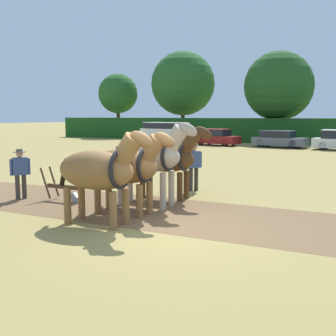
% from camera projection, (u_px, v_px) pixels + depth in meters
% --- Properties ---
extents(ground_plane, '(240.00, 240.00, 0.00)m').
position_uv_depth(ground_plane, '(171.00, 229.00, 9.86)').
color(ground_plane, '#998447').
extents(plowed_furrow_strip, '(20.95, 5.06, 0.01)m').
position_uv_depth(plowed_furrow_strip, '(51.00, 199.00, 13.32)').
color(plowed_furrow_strip, brown).
rests_on(plowed_furrow_strip, ground).
extents(tree_far_left, '(4.83, 4.83, 7.74)m').
position_uv_depth(tree_far_left, '(118.00, 94.00, 51.70)').
color(tree_far_left, '#4C3823').
rests_on(tree_far_left, ground).
extents(tree_left, '(7.30, 7.30, 9.94)m').
position_uv_depth(tree_left, '(183.00, 84.00, 48.24)').
color(tree_left, '#4C3823').
rests_on(tree_left, ground).
extents(tree_center_left, '(6.80, 6.80, 8.92)m').
position_uv_depth(tree_center_left, '(279.00, 86.00, 41.35)').
color(tree_center_left, '#423323').
rests_on(tree_center_left, ground).
extents(draft_horse_lead_left, '(2.74, 1.13, 2.38)m').
position_uv_depth(draft_horse_lead_left, '(100.00, 170.00, 10.10)').
color(draft_horse_lead_left, brown).
rests_on(draft_horse_lead_left, ground).
extents(draft_horse_lead_right, '(2.70, 1.09, 2.31)m').
position_uv_depth(draft_horse_lead_right, '(127.00, 166.00, 11.20)').
color(draft_horse_lead_right, brown).
rests_on(draft_horse_lead_right, ground).
extents(draft_horse_trail_left, '(2.88, 1.12, 2.53)m').
position_uv_depth(draft_horse_trail_left, '(149.00, 156.00, 12.27)').
color(draft_horse_trail_left, '#B2A38E').
rests_on(draft_horse_trail_left, ground).
extents(draft_horse_trail_right, '(2.78, 1.04, 2.40)m').
position_uv_depth(draft_horse_trail_right, '(168.00, 158.00, 13.37)').
color(draft_horse_trail_right, '#513319').
rests_on(draft_horse_trail_right, ground).
extents(plow, '(1.53, 0.48, 1.13)m').
position_uv_depth(plow, '(67.00, 191.00, 12.99)').
color(plow, '#4C331E').
rests_on(plow, ground).
extents(farmer_at_plow, '(0.40, 0.56, 1.60)m').
position_uv_depth(farmer_at_plow, '(20.00, 170.00, 13.30)').
color(farmer_at_plow, '#38332D').
rests_on(farmer_at_plow, ground).
extents(farmer_beside_team, '(0.43, 0.56, 1.68)m').
position_uv_depth(farmer_beside_team, '(194.00, 163.00, 14.76)').
color(farmer_beside_team, '#38332D').
rests_on(farmer_beside_team, ground).
extents(parked_van, '(5.16, 2.64, 2.01)m').
position_uv_depth(parked_van, '(166.00, 133.00, 39.68)').
color(parked_van, silver).
rests_on(parked_van, ground).
extents(parked_car_left, '(4.20, 2.24, 1.46)m').
position_uv_depth(parked_car_left, '(216.00, 137.00, 37.51)').
color(parked_car_left, maroon).
rests_on(parked_car_left, ground).
extents(parked_car_center_left, '(4.52, 2.23, 1.42)m').
position_uv_depth(parked_car_center_left, '(279.00, 139.00, 34.91)').
color(parked_car_center_left, '#565B66').
rests_on(parked_car_center_left, ground).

